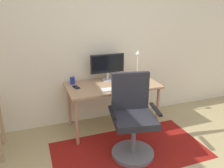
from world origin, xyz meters
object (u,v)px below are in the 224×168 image
keyboard (117,89)px  coffee_cup (72,81)px  monitor (107,65)px  computer_mouse (138,85)px  office_chair (133,122)px  desk (113,89)px  desk_lamp (138,61)px  cell_phone (76,87)px

keyboard → coffee_cup: 0.69m
monitor → computer_mouse: bearing=-53.6°
keyboard → office_chair: 0.57m
desk → desk_lamp: desk_lamp is taller
computer_mouse → office_chair: bearing=-121.3°
office_chair → keyboard: bearing=103.2°
keyboard → cell_phone: bearing=153.2°
desk → coffee_cup: size_ratio=12.72×
desk → cell_phone: bearing=174.9°
monitor → computer_mouse: monitor is taller
coffee_cup → desk_lamp: size_ratio=0.23×
desk → cell_phone: cell_phone is taller
desk → monitor: 0.38m
keyboard → desk_lamp: size_ratio=0.95×
computer_mouse → monitor: bearing=126.4°
computer_mouse → desk_lamp: size_ratio=0.23×
monitor → cell_phone: size_ratio=3.79×
computer_mouse → office_chair: 0.64m
keyboard → computer_mouse: bearing=-0.3°
computer_mouse → cell_phone: (-0.84, 0.26, -0.01)m
cell_phone → desk: bearing=-18.2°
office_chair → coffee_cup: bearing=131.5°
desk_lamp → computer_mouse: bearing=-115.1°
computer_mouse → keyboard: bearing=179.7°
desk → office_chair: bearing=-89.7°
coffee_cup → desk_lamp: 1.05m
desk_lamp → cell_phone: bearing=-175.0°
keyboard → desk_lamp: bearing=35.4°
desk → coffee_cup: 0.61m
monitor → desk_lamp: desk_lamp is taller
monitor → coffee_cup: size_ratio=4.99×
monitor → computer_mouse: (0.31, -0.42, -0.23)m
cell_phone → keyboard: bearing=-39.9°
keyboard → coffee_cup: coffee_cup is taller
monitor → desk_lamp: bearing=-8.9°
coffee_cup → desk_lamp: (1.02, -0.08, 0.23)m
keyboard → cell_phone: keyboard is taller
monitor → office_chair: monitor is taller
coffee_cup → office_chair: (0.55, -0.93, -0.31)m
monitor → office_chair: (0.01, -0.92, -0.51)m
computer_mouse → cell_phone: 0.88m
cell_phone → desk_lamp: bearing=-8.1°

